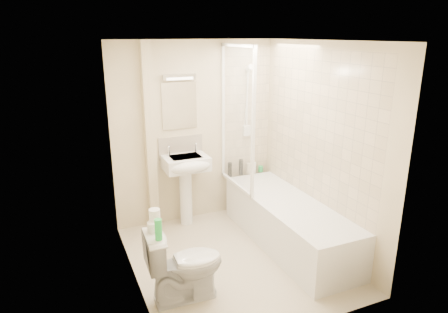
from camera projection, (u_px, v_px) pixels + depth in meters
name	position (u px, v px, depth m)	size (l,w,h in m)	color
floor	(234.00, 259.00, 4.56)	(2.50, 2.50, 0.00)	beige
wall_back	(195.00, 133.00, 5.30)	(2.20, 0.02, 2.40)	beige
wall_left	(130.00, 173.00, 3.79)	(0.02, 2.50, 2.40)	beige
wall_right	(320.00, 148.00, 4.63)	(0.02, 2.50, 2.40)	beige
ceiling	(235.00, 41.00, 3.85)	(2.20, 2.50, 0.02)	white
tile_back	(246.00, 112.00, 5.51)	(0.70, 0.01, 1.75)	beige
tile_right	(318.00, 128.00, 4.61)	(0.01, 2.10, 1.75)	beige
pipe_boxing	(150.00, 139.00, 5.01)	(0.12, 0.12, 2.40)	beige
splashback	(181.00, 147.00, 5.27)	(0.60, 0.01, 0.30)	beige
mirror	(179.00, 106.00, 5.10)	(0.46, 0.01, 0.60)	white
strip_light	(179.00, 77.00, 4.97)	(0.42, 0.07, 0.07)	silver
bathtub	(288.00, 222.00, 4.82)	(0.70, 2.10, 0.55)	white
shower_screen	(237.00, 118.00, 4.98)	(0.04, 0.92, 1.80)	white
shower_fixture	(248.00, 104.00, 5.44)	(0.10, 0.16, 0.99)	white
pedestal_sink	(187.00, 171.00, 5.14)	(0.57, 0.51, 1.09)	white
bottle_black_a	(230.00, 170.00, 5.57)	(0.06, 0.06, 0.20)	black
bottle_black_b	(241.00, 167.00, 5.63)	(0.06, 0.06, 0.22)	black
bottle_blue	(248.00, 170.00, 5.68)	(0.04, 0.04, 0.12)	#131B53
bottle_cream	(249.00, 168.00, 5.68)	(0.07, 0.07, 0.15)	beige
bottle_white_b	(254.00, 168.00, 5.72)	(0.06, 0.06, 0.16)	white
bottle_green	(261.00, 169.00, 5.77)	(0.07, 0.07, 0.08)	green
toilet	(185.00, 264.00, 3.79)	(0.74, 0.44, 0.74)	white
toilet_roll_lower	(153.00, 227.00, 3.62)	(0.11, 0.11, 0.09)	white
toilet_roll_upper	(155.00, 215.00, 3.64)	(0.10, 0.10, 0.10)	white
green_bottle	(158.00, 230.00, 3.46)	(0.06, 0.06, 0.20)	green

